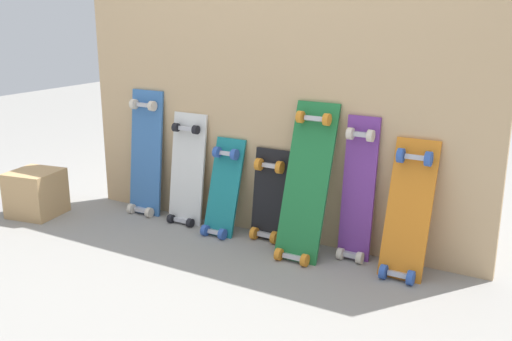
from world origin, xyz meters
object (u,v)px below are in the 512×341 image
(skateboard_teal, at_px, (223,193))
(skateboard_purple, at_px, (358,195))
(skateboard_black, at_px, (270,200))
(skateboard_green, at_px, (306,188))
(skateboard_blue, at_px, (146,158))
(skateboard_white, at_px, (187,175))
(wooden_crate, at_px, (36,193))
(skateboard_orange, at_px, (407,216))

(skateboard_teal, xyz_separation_m, skateboard_purple, (0.79, 0.05, 0.10))
(skateboard_black, xyz_separation_m, skateboard_green, (0.26, -0.10, 0.14))
(skateboard_blue, distance_m, skateboard_white, 0.33)
(skateboard_teal, distance_m, skateboard_green, 0.55)
(skateboard_black, xyz_separation_m, wooden_crate, (-1.45, -0.39, -0.08))
(skateboard_orange, bearing_deg, skateboard_teal, 179.45)
(skateboard_blue, relative_size, skateboard_orange, 1.16)
(wooden_crate, bearing_deg, skateboard_white, 23.39)
(skateboard_teal, distance_m, skateboard_orange, 1.07)
(skateboard_blue, xyz_separation_m, skateboard_purple, (1.39, 0.00, -0.02))
(skateboard_blue, relative_size, skateboard_purple, 1.04)
(skateboard_green, bearing_deg, skateboard_teal, 175.65)
(skateboard_white, distance_m, skateboard_orange, 1.35)
(skateboard_black, xyz_separation_m, skateboard_purple, (0.51, -0.00, 0.11))
(skateboard_blue, xyz_separation_m, skateboard_green, (1.14, -0.09, 0.01))
(skateboard_purple, bearing_deg, skateboard_blue, -179.83)
(skateboard_black, distance_m, skateboard_green, 0.31)
(skateboard_green, bearing_deg, skateboard_orange, 3.33)
(skateboard_blue, height_order, skateboard_green, skateboard_green)
(skateboard_blue, height_order, skateboard_white, skateboard_blue)
(skateboard_green, distance_m, wooden_crate, 1.75)
(wooden_crate, bearing_deg, skateboard_blue, 34.43)
(skateboard_black, relative_size, skateboard_green, 0.66)
(skateboard_blue, bearing_deg, skateboard_orange, -2.00)
(skateboard_orange, bearing_deg, skateboard_white, 177.74)
(skateboard_orange, bearing_deg, skateboard_black, 175.32)
(skateboard_teal, height_order, wooden_crate, skateboard_teal)
(skateboard_black, distance_m, skateboard_purple, 0.52)
(skateboard_black, bearing_deg, skateboard_teal, -168.81)
(skateboard_purple, distance_m, wooden_crate, 2.01)
(skateboard_black, bearing_deg, skateboard_blue, -179.58)
(skateboard_blue, relative_size, skateboard_green, 0.97)
(skateboard_white, relative_size, skateboard_purple, 0.91)
(skateboard_black, distance_m, skateboard_orange, 0.80)
(skateboard_teal, xyz_separation_m, skateboard_green, (0.54, -0.04, 0.12))
(skateboard_purple, height_order, wooden_crate, skateboard_purple)
(skateboard_green, height_order, skateboard_orange, skateboard_green)
(skateboard_blue, bearing_deg, skateboard_teal, -4.53)
(wooden_crate, bearing_deg, skateboard_teal, 16.20)
(skateboard_purple, distance_m, skateboard_orange, 0.29)
(skateboard_blue, xyz_separation_m, skateboard_orange, (1.67, -0.06, -0.06))
(skateboard_black, height_order, wooden_crate, skateboard_black)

